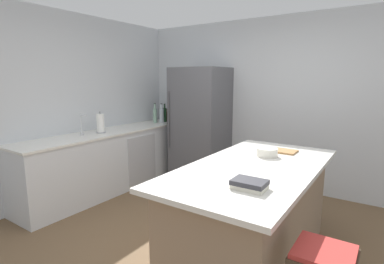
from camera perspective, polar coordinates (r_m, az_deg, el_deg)
The scene contains 15 objects.
ground_plane at distance 3.16m, azimuth 2.19°, elevation -22.03°, with size 7.20×7.20×0.00m, color brown.
wall_rear at distance 4.75m, azimuth 16.88°, elevation 5.12°, with size 6.00×0.10×2.60m, color silver.
wall_left at distance 4.49m, azimuth -25.34°, elevation 4.32°, with size 0.10×6.00×2.60m, color silver.
counter_run_left at distance 4.73m, azimuth -15.26°, elevation -5.22°, with size 0.65×2.88×0.91m.
kitchen_island at distance 2.87m, azimuth 11.56°, elevation -15.05°, with size 1.02×2.04×0.92m.
refrigerator at distance 4.94m, azimuth 1.60°, elevation 1.41°, with size 0.83×0.74×1.86m.
sink_faucet at distance 4.38m, azimuth -20.42°, elevation 1.44°, with size 0.15×0.05×0.30m.
paper_towel_roll at distance 4.50m, azimuth -17.15°, elevation 1.54°, with size 0.14×0.14×0.31m.
syrup_bottle at distance 5.52m, azimuth -4.75°, elevation 3.03°, with size 0.07×0.07×0.23m.
wine_bottle at distance 5.44m, azimuth -5.25°, elevation 3.37°, with size 0.07×0.07×0.33m.
soda_bottle at distance 5.36m, azimuth -5.86°, elevation 3.31°, with size 0.08×0.08×0.34m.
gin_bottle at distance 5.34m, azimuth -7.11°, elevation 3.24°, with size 0.07×0.07×0.35m.
cookbook_stack at distance 2.14m, azimuth 10.96°, elevation -9.82°, with size 0.24×0.18×0.06m.
mixing_bowl at distance 3.04m, azimuth 14.20°, elevation -3.78°, with size 0.21×0.21×0.08m.
cutting_board at distance 3.29m, azimuth 16.75°, elevation -3.46°, with size 0.31×0.21×0.02m.
Camera 1 is at (1.40, -2.27, 1.68)m, focal length 27.79 mm.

